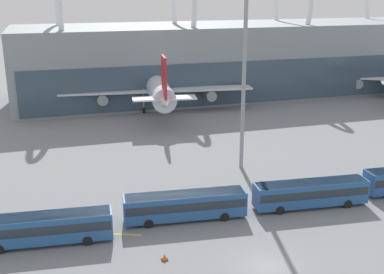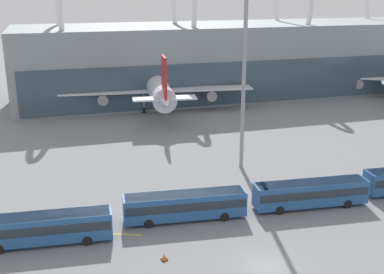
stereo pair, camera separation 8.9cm
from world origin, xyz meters
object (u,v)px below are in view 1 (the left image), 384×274
at_px(shuttle_bus_1, 185,204).
at_px(shuttle_bus_0, 44,227).
at_px(floodlight_mast, 246,9).
at_px(traffic_cone_0, 165,257).
at_px(airliner_at_gate_far, 157,86).
at_px(shuttle_bus_2, 311,192).

bearing_deg(shuttle_bus_1, shuttle_bus_0, -170.38).
distance_m(floodlight_mast, traffic_cone_0, 33.71).
xyz_separation_m(airliner_at_gate_far, shuttle_bus_0, (-22.29, -48.81, -3.41)).
relative_size(shuttle_bus_0, traffic_cone_0, 20.64).
xyz_separation_m(shuttle_bus_1, shuttle_bus_2, (14.73, -0.99, 0.00)).
height_order(airliner_at_gate_far, traffic_cone_0, airliner_at_gate_far).
distance_m(shuttle_bus_2, traffic_cone_0, 19.92).
height_order(shuttle_bus_0, floodlight_mast, floodlight_mast).
distance_m(shuttle_bus_2, floodlight_mast, 24.58).
relative_size(shuttle_bus_0, shuttle_bus_2, 1.00).
bearing_deg(shuttle_bus_2, shuttle_bus_1, -178.68).
relative_size(airliner_at_gate_far, shuttle_bus_0, 2.88).
xyz_separation_m(airliner_at_gate_far, shuttle_bus_2, (7.17, -48.78, -3.41)).
bearing_deg(floodlight_mast, airliner_at_gate_far, 97.20).
bearing_deg(traffic_cone_0, shuttle_bus_1, 60.98).
distance_m(airliner_at_gate_far, floodlight_mast, 38.57).
bearing_deg(shuttle_bus_2, floodlight_mast, 106.33).
bearing_deg(shuttle_bus_0, floodlight_mast, 33.30).
bearing_deg(airliner_at_gate_far, traffic_cone_0, 174.87).
bearing_deg(airliner_at_gate_far, shuttle_bus_2, -164.85).
distance_m(airliner_at_gate_far, shuttle_bus_1, 48.51).
bearing_deg(shuttle_bus_2, shuttle_bus_0, -174.77).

